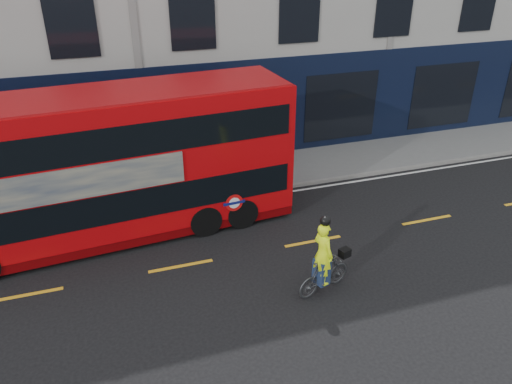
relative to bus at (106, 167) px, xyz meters
name	(u,v)px	position (x,y,z in m)	size (l,w,h in m)	color
ground	(192,300)	(1.57, -3.80, -2.26)	(120.00, 120.00, 0.00)	black
pavement	(155,186)	(1.57, 2.70, -2.20)	(60.00, 3.00, 0.12)	slate
kerb	(162,205)	(1.57, 1.20, -2.20)	(60.00, 0.12, 0.13)	slate
road_edge_line	(163,211)	(1.57, 0.90, -2.26)	(58.00, 0.10, 0.01)	silver
lane_dashes	(181,266)	(1.57, -2.30, -2.26)	(58.00, 0.12, 0.01)	#F2AA1C
bus	(106,167)	(0.00, 0.00, 0.00)	(11.11, 3.32, 4.41)	#BB070B
cyclist	(324,267)	(4.85, -4.50, -1.50)	(1.69, 0.93, 2.26)	#3F4143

